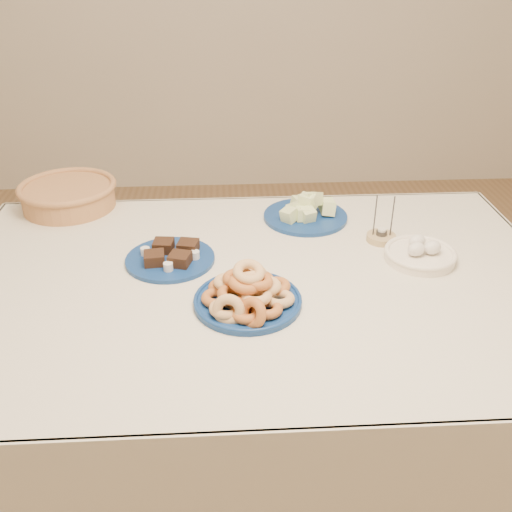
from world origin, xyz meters
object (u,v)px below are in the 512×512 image
donut_platter (247,294)px  melon_plate (306,212)px  candle_holder (381,237)px  wicker_basket (68,194)px  egg_bowl (420,253)px  dining_table (255,310)px  brownie_plate (171,257)px

donut_platter → melon_plate: size_ratio=1.16×
candle_holder → melon_plate: bearing=141.3°
donut_platter → wicker_basket: donut_platter is taller
candle_holder → egg_bowl: 0.15m
egg_bowl → wicker_basket: bearing=158.4°
donut_platter → melon_plate: (0.22, 0.49, -0.01)m
wicker_basket → melon_plate: bearing=-9.9°
melon_plate → egg_bowl: bearing=-45.1°
donut_platter → candle_holder: candle_holder is taller
donut_platter → egg_bowl: 0.55m
melon_plate → egg_bowl: (0.29, -0.29, -0.00)m
dining_table → egg_bowl: (0.48, 0.07, 0.13)m
donut_platter → egg_bowl: size_ratio=1.37×
brownie_plate → candle_holder: size_ratio=1.74×
wicker_basket → candle_holder: size_ratio=2.71×
donut_platter → candle_holder: (0.43, 0.33, -0.02)m
dining_table → melon_plate: (0.19, 0.37, 0.13)m
dining_table → egg_bowl: bearing=8.8°
melon_plate → candle_holder: (0.21, -0.17, -0.01)m
melon_plate → brownie_plate: bearing=-149.1°
egg_bowl → brownie_plate: bearing=177.2°
donut_platter → brownie_plate: 0.32m
dining_table → melon_plate: melon_plate is taller
donut_platter → wicker_basket: (-0.59, 0.63, 0.01)m
dining_table → wicker_basket: bearing=140.4°
dining_table → brownie_plate: brownie_plate is taller
brownie_plate → melon_plate: bearing=30.9°
brownie_plate → candle_holder: (0.64, 0.09, -0.00)m
dining_table → brownie_plate: size_ratio=6.59×
wicker_basket → candle_holder: (1.01, -0.31, -0.03)m
melon_plate → candle_holder: size_ratio=2.10×
candle_holder → egg_bowl: bearing=-56.6°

